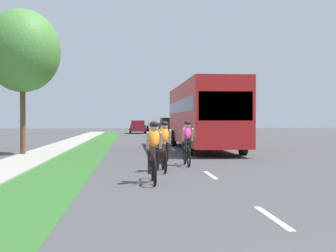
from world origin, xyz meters
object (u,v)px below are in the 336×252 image
object	(u,v)px
suv_black	(171,127)
sedan_maroon	(138,127)
cyclist_trailing	(164,146)
pickup_silver	(155,125)
bus_red	(203,113)
cyclist_lead	(154,151)
street_tree_near	(22,51)
cyclist_distant	(187,143)

from	to	relation	value
suv_black	sedan_maroon	bearing A→B (deg)	102.78
cyclist_trailing	suv_black	bearing A→B (deg)	84.26
pickup_silver	bus_red	bearing A→B (deg)	-89.56
cyclist_lead	street_tree_near	world-z (taller)	street_tree_near
sedan_maroon	pickup_silver	xyz separation A→B (m)	(2.65, 11.86, 0.06)
cyclist_distant	suv_black	bearing A→B (deg)	86.03
cyclist_trailing	sedan_maroon	bearing A→B (deg)	90.18
cyclist_trailing	pickup_silver	size ratio (longest dim) A/B	0.34
suv_black	pickup_silver	distance (m)	24.04
cyclist_lead	cyclist_trailing	bearing A→B (deg)	79.58
street_tree_near	sedan_maroon	bearing A→B (deg)	79.56
cyclist_lead	cyclist_distant	size ratio (longest dim) A/B	1.00
cyclist_trailing	bus_red	distance (m)	10.30
cyclist_distant	bus_red	xyz separation A→B (m)	(1.91, 8.16, 1.17)
cyclist_lead	bus_red	xyz separation A→B (m)	(3.30, 12.32, 1.17)
street_tree_near	cyclist_lead	bearing A→B (deg)	-59.87
suv_black	sedan_maroon	xyz separation A→B (m)	(-2.76, 12.19, -0.18)
sedan_maroon	street_tree_near	xyz separation A→B (m)	(-5.81, -31.50, 3.97)
bus_red	pickup_silver	distance (m)	40.48
cyclist_trailing	pickup_silver	world-z (taller)	pickup_silver
sedan_maroon	cyclist_lead	bearing A→B (deg)	-90.47
cyclist_trailing	sedan_maroon	distance (m)	38.44
cyclist_lead	sedan_maroon	xyz separation A→B (m)	(0.33, 40.93, -0.04)
cyclist_trailing	sedan_maroon	xyz separation A→B (m)	(-0.12, 38.44, -0.04)
cyclist_lead	cyclist_trailing	world-z (taller)	same
bus_red	suv_black	size ratio (longest dim) A/B	2.47
cyclist_trailing	cyclist_distant	world-z (taller)	same
bus_red	street_tree_near	size ratio (longest dim) A/B	1.75
cyclist_trailing	suv_black	xyz separation A→B (m)	(2.64, 26.25, 0.14)
suv_black	street_tree_near	xyz separation A→B (m)	(-8.57, -19.31, 3.79)
pickup_silver	suv_black	bearing A→B (deg)	-89.74
cyclist_trailing	street_tree_near	xyz separation A→B (m)	(-5.93, 6.94, 3.93)
cyclist_distant	suv_black	distance (m)	24.64
bus_red	pickup_silver	world-z (taller)	bus_red
cyclist_lead	street_tree_near	distance (m)	11.59
street_tree_near	bus_red	bearing A→B (deg)	18.25
bus_red	cyclist_lead	bearing A→B (deg)	-105.00
bus_red	suv_black	xyz separation A→B (m)	(-0.20, 16.42, -1.03)
cyclist_distant	pickup_silver	bearing A→B (deg)	88.12
sedan_maroon	pickup_silver	bearing A→B (deg)	77.38
cyclist_trailing	street_tree_near	size ratio (longest dim) A/B	0.26
sedan_maroon	bus_red	bearing A→B (deg)	-84.08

